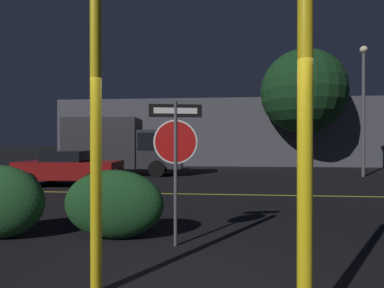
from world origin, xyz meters
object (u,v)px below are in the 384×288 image
Objects in this scene: yellow_pole_left at (96,143)px; tree_0 at (303,92)px; hedge_bush_2 at (114,204)px; stop_sign at (176,144)px; street_lamp at (363,99)px; delivery_truck at (125,145)px; passing_car_2 at (70,168)px; yellow_pole_right at (305,145)px.

tree_0 is at bearing 67.67° from yellow_pole_left.
hedge_bush_2 is at bearing -116.36° from tree_0.
tree_0 is at bearing 56.41° from stop_sign.
stop_sign is 1.81m from yellow_pole_left.
hedge_bush_2 is 0.28× the size of street_lamp.
stop_sign is 0.70× the size of yellow_pole_left.
delivery_truck is at bearing -179.15° from street_lamp.
passing_car_2 is 15.26m from tree_0.
hedge_bush_2 is 0.45× the size of passing_car_2.
delivery_truck is (-3.58, 12.40, -0.14)m from yellow_pole_left.
tree_0 reaches higher than hedge_bush_2.
street_lamp reaches higher than passing_car_2.
hedge_bush_2 is 7.65m from passing_car_2.
yellow_pole_right reaches higher than stop_sign.
yellow_pole_right is at bearing -105.33° from tree_0.
tree_0 reaches higher than stop_sign.
yellow_pole_left is 15.50m from street_lamp.
yellow_pole_right is 14.21m from delivery_truck.
tree_0 is (7.55, 15.23, 4.51)m from hedge_bush_2.
tree_0 is at bearing 63.64° from hedge_bush_2.
yellow_pole_left is 2.26m from yellow_pole_right.
stop_sign is at bearing 17.98° from delivery_truck.
yellow_pole_left is 0.86× the size of passing_car_2.
yellow_pole_right is 0.85× the size of passing_car_2.
hedge_bush_2 is 0.23× the size of tree_0.
hedge_bush_2 is 10.93m from delivery_truck.
passing_car_2 reaches higher than hedge_bush_2.
street_lamp is at bearing 48.88° from hedge_bush_2.
stop_sign is at bearing -112.32° from tree_0.
stop_sign is 0.71× the size of yellow_pole_right.
tree_0 is (6.37, 15.52, 3.41)m from stop_sign.
stop_sign is 0.60× the size of passing_car_2.
passing_car_2 is (-4.61, 8.40, -1.03)m from yellow_pole_left.
street_lamp is (8.10, 10.91, 2.21)m from stop_sign.
yellow_pole_right reaches higher than passing_car_2.
street_lamp is (6.60, 13.18, 2.21)m from yellow_pole_right.
hedge_bush_2 is 0.30× the size of delivery_truck.
delivery_truck is (-3.09, 10.44, 0.99)m from hedge_bush_2.
stop_sign reaches higher than passing_car_2.
yellow_pole_left reaches higher than passing_car_2.
yellow_pole_left is 9.63m from passing_car_2.
tree_0 is (-1.73, 4.61, 1.20)m from street_lamp.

